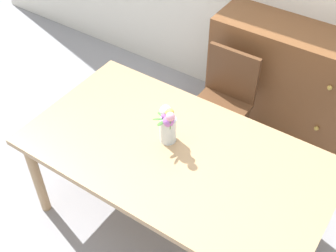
# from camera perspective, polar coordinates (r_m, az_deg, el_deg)

# --- Properties ---
(ground_plane) EXTENTS (12.00, 12.00, 0.00)m
(ground_plane) POSITION_cam_1_polar(r_m,az_deg,el_deg) (3.27, 0.94, -12.32)
(ground_plane) COLOR #939399
(dining_table) EXTENTS (1.90, 1.04, 0.75)m
(dining_table) POSITION_cam_1_polar(r_m,az_deg,el_deg) (2.74, 1.10, -4.43)
(dining_table) COLOR tan
(dining_table) RESTS_ON ground_plane
(chair_far) EXTENTS (0.42, 0.42, 0.90)m
(chair_far) POSITION_cam_1_polar(r_m,az_deg,el_deg) (3.43, 7.30, 3.64)
(chair_far) COLOR brown
(chair_far) RESTS_ON ground_plane
(dresser) EXTENTS (1.40, 0.47, 1.00)m
(dresser) POSITION_cam_1_polar(r_m,az_deg,el_deg) (3.69, 16.21, 4.96)
(dresser) COLOR brown
(dresser) RESTS_ON ground_plane
(flower_vase) EXTENTS (0.17, 0.16, 0.29)m
(flower_vase) POSITION_cam_1_polar(r_m,az_deg,el_deg) (2.64, -0.02, 0.25)
(flower_vase) COLOR silver
(flower_vase) RESTS_ON dining_table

